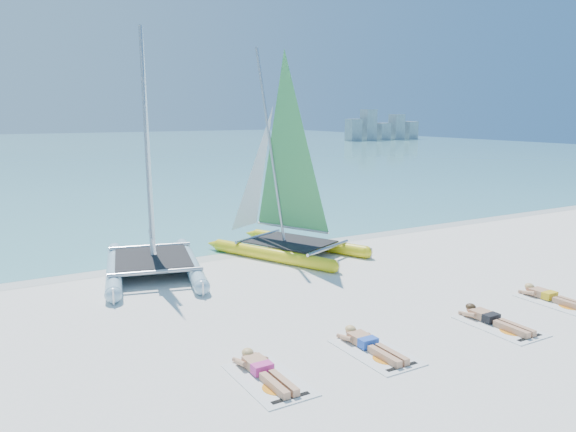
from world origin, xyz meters
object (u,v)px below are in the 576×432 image
Objects in this scene: towel_a at (269,380)px; towel_b at (375,352)px; towel_c at (499,326)px; sunbather_d at (551,296)px; catamaran_blue at (150,198)px; catamaran_yellow at (278,188)px; towel_d at (558,303)px; sunbather_a at (263,370)px; sunbather_b at (369,343)px; sunbather_c at (493,319)px.

towel_a is 1.00× the size of towel_b.
sunbather_d reaches higher than towel_c.
towel_c is at bearing -168.40° from sunbather_d.
catamaran_blue is 4.29m from catamaran_yellow.
sunbather_d is (0.00, 0.19, 0.11)m from towel_d.
sunbather_d is (7.98, -0.04, 0.00)m from sunbather_a.
sunbather_b is at bearing -179.89° from sunbather_d.
catamaran_blue is 4.23× the size of sunbather_b.
catamaran_blue is at bearing 158.97° from catamaran_yellow.
towel_a is 7.99m from sunbather_d.
towel_c and towel_d have the same top height.
towel_b and towel_d have the same top height.
sunbather_a and sunbather_c have the same top height.
sunbather_d is at bearing 2.05° from towel_b.
sunbather_d is at bearing 11.60° from towel_c.
catamaran_blue is 3.95× the size of towel_c.
towel_d is (7.98, -0.04, 0.00)m from towel_a.
sunbather_c is at bearing -107.12° from catamaran_yellow.
sunbather_d is (5.66, 0.01, 0.00)m from sunbather_b.
catamaran_yellow is at bearing 59.60° from towel_a.
sunbather_b is 1.00× the size of sunbather_d.
towel_a is at bearing 179.74° from towel_d.
sunbather_d is (7.70, -7.42, -2.06)m from catamaran_blue.
sunbather_c is 1.00× the size of sunbather_d.
sunbather_c is at bearing -177.08° from towel_d.
towel_a is 2.32m from towel_b.
sunbather_b and sunbather_d have the same top height.
sunbather_d reaches higher than towel_a.
sunbather_a reaches higher than towel_b.
towel_a is 5.50m from sunbather_c.
catamaran_yellow is at bearing 96.51° from towel_c.
towel_b is at bearing -179.89° from towel_d.
catamaran_yellow reaches higher than towel_b.
sunbather_c is 2.51m from sunbather_d.
towel_b is at bearing -5.88° from sunbather_a.
catamaran_blue is at bearing 87.86° from towel_a.
towel_b is 1.07× the size of sunbather_c.
catamaran_yellow is at bearing 16.55° from catamaran_blue.
sunbather_a is at bearing 179.74° from sunbather_d.
catamaran_blue is at bearing 87.80° from sunbather_a.
catamaran_yellow is at bearing 74.01° from towel_b.
towel_d is (2.49, 0.32, 0.00)m from towel_c.
catamaran_blue reaches higher than sunbather_d.
catamaran_blue is 4.23× the size of sunbather_a.
catamaran_yellow is 8.80m from towel_d.
sunbather_c is (5.49, -0.16, 0.11)m from towel_a.
sunbather_a is (0.00, 0.19, 0.11)m from towel_a.
towel_a is 5.50m from towel_c.
sunbather_b is at bearing -60.85° from catamaran_blue.
sunbather_a is 0.93× the size of towel_d.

